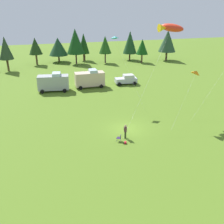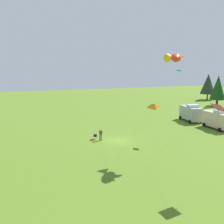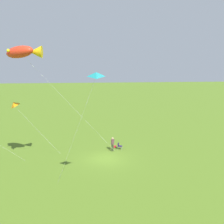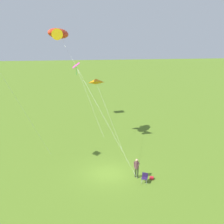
# 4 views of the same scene
# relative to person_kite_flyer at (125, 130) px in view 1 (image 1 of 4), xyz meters

# --- Properties ---
(ground_plane) EXTENTS (160.00, 160.00, 0.00)m
(ground_plane) POSITION_rel_person_kite_flyer_xyz_m (0.95, 2.31, -1.02)
(ground_plane) COLOR #517220
(person_kite_flyer) EXTENTS (0.53, 0.50, 1.74)m
(person_kite_flyer) POSITION_rel_person_kite_flyer_xyz_m (0.00, 0.00, 0.00)
(person_kite_flyer) COLOR #343E24
(person_kite_flyer) RESTS_ON ground
(folding_chair) EXTENTS (0.63, 0.63, 0.82)m
(folding_chair) POSITION_rel_person_kite_flyer_xyz_m (-0.89, -0.54, -0.53)
(folding_chair) COLOR #281945
(folding_chair) RESTS_ON ground
(backpack_on_grass) EXTENTS (0.32, 0.38, 0.22)m
(backpack_on_grass) POSITION_rel_person_kite_flyer_xyz_m (-0.41, -1.24, -0.91)
(backpack_on_grass) COLOR red
(backpack_on_grass) RESTS_ON ground
(van_motorhome_grey) EXTENTS (5.66, 3.23, 3.34)m
(van_motorhome_grey) POSITION_rel_person_kite_flyer_xyz_m (-6.65, 20.60, 0.62)
(van_motorhome_grey) COLOR #9DA1A1
(van_motorhome_grey) RESTS_ON ground
(van_camper_beige) EXTENTS (5.43, 2.66, 3.34)m
(van_camper_beige) POSITION_rel_person_kite_flyer_xyz_m (0.07, 21.13, 0.62)
(van_camper_beige) COLOR beige
(van_camper_beige) RESTS_ON ground
(car_silver_compact) EXTENTS (4.31, 2.43, 1.89)m
(car_silver_compact) POSITION_rel_person_kite_flyer_xyz_m (7.34, 21.13, -0.07)
(car_silver_compact) COLOR silver
(car_silver_compact) RESTS_ON ground
(treeline_distant) EXTENTS (61.21, 11.65, 8.89)m
(treeline_distant) POSITION_rel_person_kite_flyer_xyz_m (-2.17, 42.60, 3.91)
(treeline_distant) COLOR #4F3E25
(treeline_distant) RESTS_ON ground
(kite_large_fish) EXTENTS (10.39, 8.03, 12.39)m
(kite_large_fish) POSITION_rel_person_kite_flyer_xyz_m (8.13, 6.62, 10.69)
(kite_large_fish) COLOR red
(kite_large_fish) RESTS_ON ground
(kite_delta_orange) EXTENTS (4.77, 3.13, 6.88)m
(kite_delta_orange) POSITION_rel_person_kite_flyer_xyz_m (10.45, 2.85, 5.47)
(kite_delta_orange) COLOR orange
(kite_delta_orange) RESTS_ON ground
(kite_delta_teal) EXTENTS (4.11, 4.17, 10.41)m
(kite_delta_teal) POSITION_rel_person_kite_flyer_xyz_m (2.08, 11.58, 9.09)
(kite_delta_teal) COLOR teal
(kite_delta_teal) RESTS_ON ground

